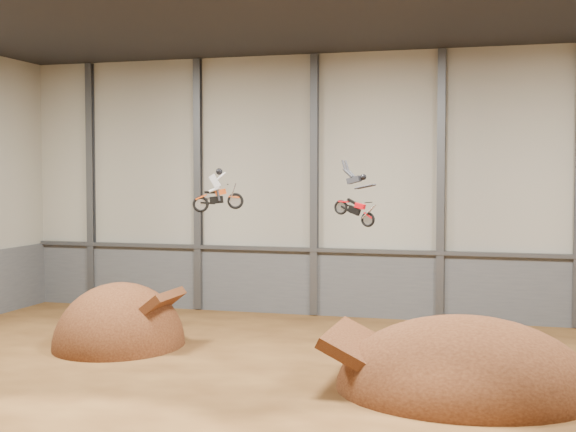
{
  "coord_description": "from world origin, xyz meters",
  "views": [
    {
      "loc": [
        6.91,
        -26.76,
        7.6
      ],
      "look_at": [
        -1.75,
        4.0,
        5.92
      ],
      "focal_mm": 50.0,
      "sensor_mm": 36.0,
      "label": 1
    }
  ],
  "objects_px": {
    "landing_ramp": "(464,391)",
    "fmx_rider_a": "(219,188)",
    "fmx_rider_b": "(352,193)",
    "takeoff_ramp": "(120,346)"
  },
  "relations": [
    {
      "from": "landing_ramp",
      "to": "fmx_rider_a",
      "type": "xyz_separation_m",
      "value": [
        -10.67,
        4.02,
        7.01
      ]
    },
    {
      "from": "landing_ramp",
      "to": "fmx_rider_a",
      "type": "bearing_deg",
      "value": 159.37
    },
    {
      "from": "landing_ramp",
      "to": "fmx_rider_a",
      "type": "distance_m",
      "value": 13.39
    },
    {
      "from": "fmx_rider_a",
      "to": "fmx_rider_b",
      "type": "height_order",
      "value": "fmx_rider_b"
    },
    {
      "from": "landing_ramp",
      "to": "fmx_rider_b",
      "type": "xyz_separation_m",
      "value": [
        -4.61,
        2.91,
        6.83
      ]
    },
    {
      "from": "fmx_rider_a",
      "to": "takeoff_ramp",
      "type": "bearing_deg",
      "value": 170.47
    },
    {
      "from": "takeoff_ramp",
      "to": "landing_ramp",
      "type": "height_order",
      "value": "takeoff_ramp"
    },
    {
      "from": "takeoff_ramp",
      "to": "landing_ramp",
      "type": "bearing_deg",
      "value": -12.6
    },
    {
      "from": "takeoff_ramp",
      "to": "landing_ramp",
      "type": "relative_size",
      "value": 0.71
    },
    {
      "from": "fmx_rider_b",
      "to": "fmx_rider_a",
      "type": "bearing_deg",
      "value": -175.02
    }
  ]
}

